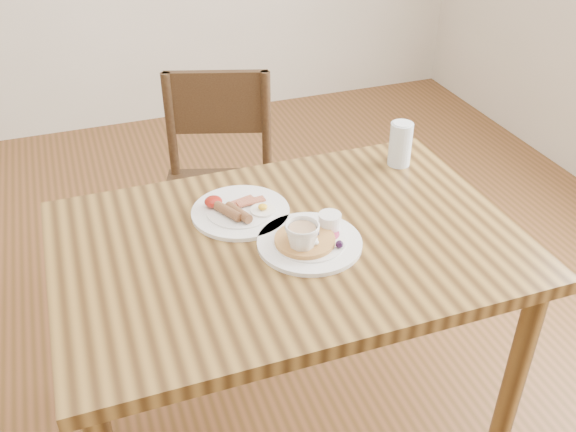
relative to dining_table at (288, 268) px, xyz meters
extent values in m
plane|color=brown|center=(0.00, 0.00, -0.65)|extent=(5.00, 5.00, 0.00)
cube|color=olive|center=(0.00, 0.00, 0.08)|extent=(1.20, 0.80, 0.04)
cylinder|color=olive|center=(0.54, -0.34, -0.30)|extent=(0.06, 0.06, 0.71)
cylinder|color=olive|center=(0.54, 0.34, -0.30)|extent=(0.06, 0.06, 0.71)
cylinder|color=olive|center=(-0.54, 0.34, -0.30)|extent=(0.06, 0.06, 0.71)
cube|color=#3C2A16|center=(-0.01, 0.71, -0.20)|extent=(0.53, 0.53, 0.04)
cylinder|color=#3C2A16|center=(-0.24, 0.59, -0.44)|extent=(0.04, 0.04, 0.43)
cylinder|color=#3C2A16|center=(0.10, 0.48, -0.44)|extent=(0.04, 0.04, 0.43)
cylinder|color=#3C2A16|center=(-0.13, 0.94, -0.44)|extent=(0.04, 0.04, 0.43)
cylinder|color=#3C2A16|center=(0.21, 0.83, -0.44)|extent=(0.04, 0.04, 0.43)
cylinder|color=#3C2A16|center=(0.21, 0.83, 0.01)|extent=(0.04, 0.04, 0.43)
cylinder|color=#3C2A16|center=(-0.13, 0.94, 0.01)|extent=(0.04, 0.04, 0.43)
cube|color=#3C2A16|center=(0.04, 0.89, 0.11)|extent=(0.37, 0.14, 0.24)
cylinder|color=white|center=(0.04, -0.04, 0.10)|extent=(0.27, 0.27, 0.01)
cylinder|color=white|center=(0.04, -0.04, 0.11)|extent=(0.19, 0.19, 0.01)
cylinder|color=#B22D59|center=(0.09, -0.03, 0.12)|extent=(0.07, 0.07, 0.00)
cylinder|color=#C68C47|center=(0.03, -0.05, 0.12)|extent=(0.15, 0.15, 0.01)
ellipsoid|color=white|center=(0.02, -0.05, 0.14)|extent=(0.03, 0.03, 0.02)
ellipsoid|color=white|center=(0.04, -0.08, 0.13)|extent=(0.02, 0.02, 0.01)
cylinder|color=white|center=(0.11, -0.01, 0.13)|extent=(0.06, 0.06, 0.04)
cylinder|color=#591E07|center=(0.11, -0.01, 0.15)|extent=(0.05, 0.05, 0.00)
sphere|color=black|center=(0.06, -0.03, 0.14)|extent=(0.02, 0.02, 0.02)
sphere|color=#1E234C|center=(0.06, -0.01, 0.13)|extent=(0.01, 0.01, 0.01)
sphere|color=#1E234C|center=(0.04, 0.00, 0.13)|extent=(0.01, 0.01, 0.01)
sphere|color=#B21938|center=(0.02, -0.02, 0.13)|extent=(0.02, 0.02, 0.02)
sphere|color=black|center=(0.01, -0.03, 0.14)|extent=(0.02, 0.02, 0.02)
sphere|color=#1E234C|center=(0.01, -0.06, 0.13)|extent=(0.01, 0.01, 0.01)
sphere|color=black|center=(0.04, -0.05, 0.14)|extent=(0.02, 0.02, 0.02)
sphere|color=#1E234C|center=(0.06, -0.05, 0.13)|extent=(0.01, 0.01, 0.01)
sphere|color=#1E234C|center=(0.11, -0.09, 0.12)|extent=(0.01, 0.01, 0.01)
sphere|color=#B21938|center=(0.12, -0.05, 0.12)|extent=(0.01, 0.01, 0.01)
sphere|color=black|center=(0.12, -0.01, 0.12)|extent=(0.02, 0.02, 0.02)
sphere|color=#1E234C|center=(0.09, 0.02, 0.12)|extent=(0.01, 0.01, 0.01)
cylinder|color=white|center=(-0.08, 0.15, 0.10)|extent=(0.27, 0.27, 0.01)
cylinder|color=white|center=(-0.08, 0.15, 0.11)|extent=(0.19, 0.19, 0.01)
cylinder|color=brown|center=(-0.12, 0.13, 0.13)|extent=(0.06, 0.10, 0.03)
cylinder|color=brown|center=(-0.10, 0.12, 0.13)|extent=(0.06, 0.10, 0.03)
cube|color=maroon|center=(-0.07, 0.18, 0.12)|extent=(0.08, 0.04, 0.01)
cube|color=maroon|center=(-0.05, 0.17, 0.12)|extent=(0.08, 0.03, 0.01)
cylinder|color=white|center=(-0.03, 0.12, 0.12)|extent=(0.07, 0.07, 0.00)
ellipsoid|color=yellow|center=(-0.03, 0.12, 0.13)|extent=(0.03, 0.03, 0.01)
ellipsoid|color=#A5190F|center=(-0.15, 0.19, 0.13)|extent=(0.05, 0.05, 0.03)
cylinder|color=white|center=(0.01, -0.07, 0.10)|extent=(0.14, 0.14, 0.01)
imported|color=white|center=(0.01, -0.07, 0.15)|extent=(0.12, 0.12, 0.08)
cylinder|color=tan|center=(0.01, -0.07, 0.18)|extent=(0.07, 0.07, 0.00)
cylinder|color=silver|center=(0.46, 0.26, 0.17)|extent=(0.07, 0.07, 0.14)
camera|label=1|loc=(-0.46, -1.28, 1.07)|focal=40.00mm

